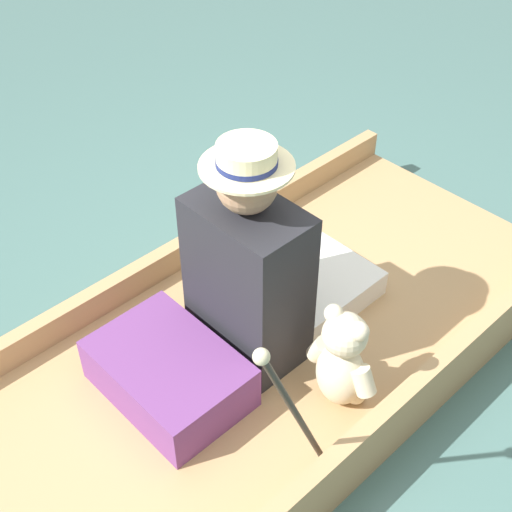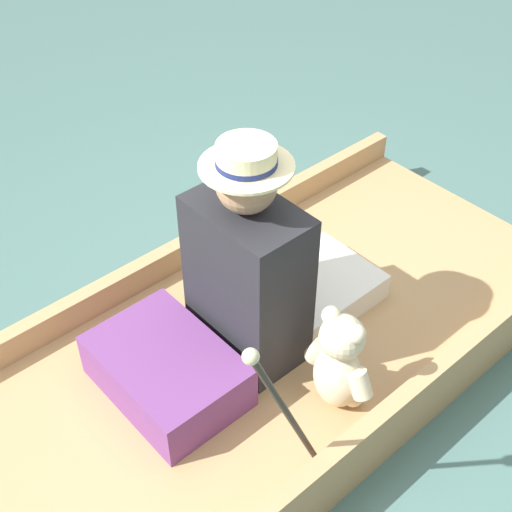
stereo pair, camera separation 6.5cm
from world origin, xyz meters
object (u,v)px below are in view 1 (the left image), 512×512
object	(u,v)px
teddy_bear	(342,361)
walking_cane	(290,403)
seated_person	(262,272)
wine_glass	(249,236)

from	to	relation	value
teddy_bear	walking_cane	bearing A→B (deg)	-72.36
teddy_bear	seated_person	bearing A→B (deg)	177.88
seated_person	wine_glass	xyz separation A→B (m)	(-0.40, 0.31, -0.25)
seated_person	teddy_bear	bearing A→B (deg)	-10.10
teddy_bear	walking_cane	size ratio (longest dim) A/B	0.56
teddy_bear	wine_glass	size ratio (longest dim) A/B	4.22
teddy_bear	walking_cane	distance (m)	0.47
teddy_bear	wine_glass	distance (m)	0.87
seated_person	teddy_bear	size ratio (longest dim) A/B	2.10
walking_cane	teddy_bear	bearing A→B (deg)	107.64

